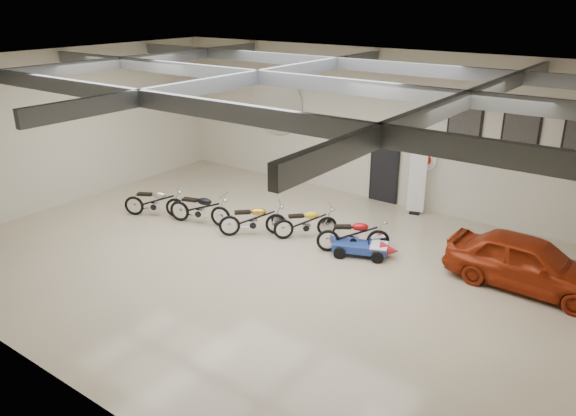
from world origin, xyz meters
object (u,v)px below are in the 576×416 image
Objects in this scene: motorcycle_silver at (154,201)px; go_kart at (366,245)px; motorcycle_gold at (253,219)px; motorcycle_yellow at (305,222)px; banner_stand at (417,185)px; vintage_car at (528,263)px; motorcycle_red at (353,234)px; motorcycle_black at (199,208)px.

motorcycle_silver is 6.91m from go_kart.
go_kart is at bearing -17.06° from motorcycle_silver.
motorcycle_gold is 1.06× the size of motorcycle_yellow.
banner_stand reaches higher than vintage_car.
vintage_car reaches higher than motorcycle_red.
banner_stand is at bearing 73.04° from go_kart.
motorcycle_black is 4.86m from motorcycle_red.
motorcycle_black is 1.10× the size of motorcycle_yellow.
motorcycle_yellow is 0.94× the size of motorcycle_red.
motorcycle_black is (1.59, 0.39, 0.02)m from motorcycle_silver.
banner_stand is 8.25m from motorcycle_silver.
motorcycle_gold is at bearing -17.29° from motorcycle_silver.
motorcycle_yellow is (3.17, 1.05, -0.05)m from motorcycle_black.
vintage_car is at bearing -40.40° from motorcycle_yellow.
banner_stand is at bearing 56.67° from vintage_car.
motorcycle_gold is at bearing 102.97° from vintage_car.
motorcycle_silver is at bearing 102.98° from vintage_car.
motorcycle_red is 1.10× the size of go_kart.
banner_stand reaches higher than motorcycle_yellow.
motorcycle_silver is 0.97× the size of motorcycle_black.
motorcycle_gold is 0.99× the size of motorcycle_red.
motorcycle_black is (-4.94, -4.64, -0.46)m from banner_stand.
motorcycle_red is at bearing -47.72° from motorcycle_yellow.
motorcycle_red is (1.58, -0.02, 0.03)m from motorcycle_yellow.
motorcycle_black reaches higher than motorcycle_yellow.
banner_stand is 4.03m from motorcycle_yellow.
go_kart is (5.18, 0.98, -0.20)m from motorcycle_black.
vintage_car is at bearing -17.31° from motorcycle_silver.
motorcycle_yellow is at bearing 1.51° from motorcycle_black.
motorcycle_red is (6.34, 1.42, 0.00)m from motorcycle_silver.
motorcycle_yellow reaches higher than go_kart.
motorcycle_gold is 1.53m from motorcycle_yellow.
vintage_car is (4.33, 0.70, 0.14)m from motorcycle_red.
motorcycle_black is 1.13× the size of go_kart.
motorcycle_silver is at bearing 149.94° from motorcycle_yellow.
motorcycle_silver is at bearing -157.19° from banner_stand.
vintage_car is at bearing -26.76° from motorcycle_red.
banner_stand is 1.02× the size of motorcycle_silver.
motorcycle_gold is at bearing -7.81° from motorcycle_black.
banner_stand is 1.02× the size of motorcycle_gold.
motorcycle_gold is 1.09× the size of go_kart.
motorcycle_gold is 3.41m from go_kart.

